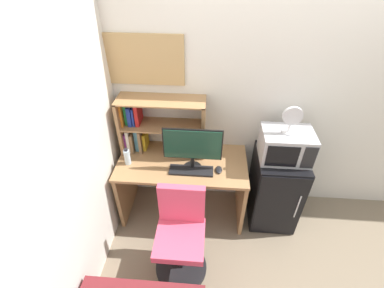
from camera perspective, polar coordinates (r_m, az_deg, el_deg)
wall_back at (r=2.83m, az=26.19°, el=8.51°), size 6.40×0.04×2.60m
wall_left at (r=1.69m, az=-33.78°, el=-15.81°), size 0.04×4.40×2.60m
desk at (r=2.83m, az=-1.98°, el=-7.09°), size 1.28×0.64×0.73m
hutch_bookshelf at (r=2.70m, az=-9.01°, el=4.08°), size 0.84×0.28×0.58m
monitor at (r=2.44m, az=0.11°, el=-0.55°), size 0.54×0.17×0.45m
keyboard at (r=2.57m, az=-0.18°, el=-5.63°), size 0.42×0.14×0.02m
computer_mouse at (r=2.58m, az=5.68°, el=-5.42°), size 0.06×0.11×0.03m
water_bottle at (r=2.68m, az=-13.53°, el=-2.65°), size 0.06×0.06×0.18m
mini_fridge at (r=2.97m, az=17.04°, el=-8.96°), size 0.46×0.54×0.84m
microwave at (r=2.61m, az=19.23°, el=-0.27°), size 0.46×0.34×0.28m
desk_fan at (r=2.45m, az=20.36°, el=5.08°), size 0.17×0.11×0.26m
desk_chair at (r=2.50m, az=-2.36°, el=-19.21°), size 0.48×0.48×0.91m
wall_corkboard at (r=2.54m, az=-10.10°, el=17.06°), size 0.72×0.02×0.45m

